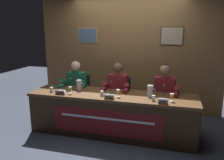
{
  "coord_description": "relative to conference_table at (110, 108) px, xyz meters",
  "views": [
    {
      "loc": [
        1.02,
        -3.67,
        1.85
      ],
      "look_at": [
        0.0,
        0.0,
        0.98
      ],
      "focal_mm": 36.07,
      "sensor_mm": 36.0,
      "label": 1
    }
  ],
  "objects": [
    {
      "name": "nameplate_center",
      "position": [
        0.03,
        -0.18,
        0.28
      ],
      "size": [
        0.17,
        0.06,
        0.08
      ],
      "color": "white",
      "rests_on": "conference_table"
    },
    {
      "name": "panelist_right",
      "position": [
        0.88,
        0.47,
        0.22
      ],
      "size": [
        0.51,
        0.48,
        1.23
      ],
      "color": "black",
      "rests_on": "ground_plane"
    },
    {
      "name": "conference_table",
      "position": [
        0.0,
        0.0,
        0.0
      ],
      "size": [
        2.93,
        0.77,
        0.73
      ],
      "color": "brown",
      "rests_on": "ground_plane"
    },
    {
      "name": "microphone_left",
      "position": [
        -0.83,
        0.1,
        0.31
      ],
      "size": [
        0.06,
        0.17,
        0.22
      ],
      "color": "black",
      "rests_on": "conference_table"
    },
    {
      "name": "wall_back_panelled",
      "position": [
        0.0,
        1.45,
        0.81
      ],
      "size": [
        4.13,
        0.14,
        2.6
      ],
      "color": "brown",
      "rests_on": "ground_plane"
    },
    {
      "name": "microphone_center",
      "position": [
        -0.04,
        0.11,
        0.31
      ],
      "size": [
        0.06,
        0.17,
        0.22
      ],
      "color": "black",
      "rests_on": "conference_table"
    },
    {
      "name": "water_pitcher_left_side",
      "position": [
        -0.66,
        0.19,
        0.33
      ],
      "size": [
        0.15,
        0.1,
        0.21
      ],
      "color": "silver",
      "rests_on": "conference_table"
    },
    {
      "name": "nameplate_right",
      "position": [
        0.89,
        -0.19,
        0.28
      ],
      "size": [
        0.15,
        0.06,
        0.08
      ],
      "color": "white",
      "rests_on": "conference_table"
    },
    {
      "name": "water_cup_left",
      "position": [
        -1.09,
        -0.06,
        0.27
      ],
      "size": [
        0.06,
        0.06,
        0.08
      ],
      "color": "silver",
      "rests_on": "conference_table"
    },
    {
      "name": "chair_left",
      "position": [
        -0.88,
        0.67,
        -0.06
      ],
      "size": [
        0.44,
        0.45,
        0.9
      ],
      "color": "black",
      "rests_on": "ground_plane"
    },
    {
      "name": "juice_glass_left",
      "position": [
        -0.71,
        -0.07,
        0.32
      ],
      "size": [
        0.06,
        0.06,
        0.12
      ],
      "color": "white",
      "rests_on": "conference_table"
    },
    {
      "name": "panelist_left",
      "position": [
        -0.88,
        0.47,
        0.22
      ],
      "size": [
        0.51,
        0.48,
        1.23
      ],
      "color": "black",
      "rests_on": "ground_plane"
    },
    {
      "name": "microphone_right",
      "position": [
        0.88,
        0.07,
        0.31
      ],
      "size": [
        0.06,
        0.17,
        0.22
      ],
      "color": "black",
      "rests_on": "conference_table"
    },
    {
      "name": "panelist_center",
      "position": [
        -0.0,
        0.47,
        0.22
      ],
      "size": [
        0.51,
        0.48,
        1.23
      ],
      "color": "black",
      "rests_on": "ground_plane"
    },
    {
      "name": "nameplate_left",
      "position": [
        -0.87,
        -0.16,
        0.28
      ],
      "size": [
        0.18,
        0.06,
        0.08
      ],
      "color": "white",
      "rests_on": "conference_table"
    },
    {
      "name": "water_cup_center",
      "position": [
        -0.14,
        -0.04,
        0.27
      ],
      "size": [
        0.06,
        0.06,
        0.08
      ],
      "color": "silver",
      "rests_on": "conference_table"
    },
    {
      "name": "juice_glass_right",
      "position": [
        1.02,
        -0.04,
        0.32
      ],
      "size": [
        0.06,
        0.06,
        0.12
      ],
      "color": "white",
      "rests_on": "conference_table"
    },
    {
      "name": "ground_plane",
      "position": [
        -0.0,
        0.11,
        -0.5
      ],
      "size": [
        12.0,
        12.0,
        0.0
      ],
      "primitive_type": "plane",
      "color": "#383D4C"
    },
    {
      "name": "chair_center",
      "position": [
        -0.0,
        0.67,
        -0.06
      ],
      "size": [
        0.44,
        0.45,
        0.9
      ],
      "color": "black",
      "rests_on": "ground_plane"
    },
    {
      "name": "chair_right",
      "position": [
        0.88,
        0.67,
        -0.06
      ],
      "size": [
        0.44,
        0.45,
        0.9
      ],
      "color": "black",
      "rests_on": "ground_plane"
    },
    {
      "name": "juice_glass_center",
      "position": [
        0.14,
        -0.03,
        0.32
      ],
      "size": [
        0.06,
        0.06,
        0.12
      ],
      "color": "white",
      "rests_on": "conference_table"
    },
    {
      "name": "water_pitcher_right_side",
      "position": [
        0.66,
        0.14,
        0.33
      ],
      "size": [
        0.15,
        0.1,
        0.21
      ],
      "color": "silver",
      "rests_on": "conference_table"
    },
    {
      "name": "water_cup_right",
      "position": [
        0.74,
        -0.08,
        0.27
      ],
      "size": [
        0.06,
        0.06,
        0.08
      ],
      "color": "silver",
      "rests_on": "conference_table"
    }
  ]
}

